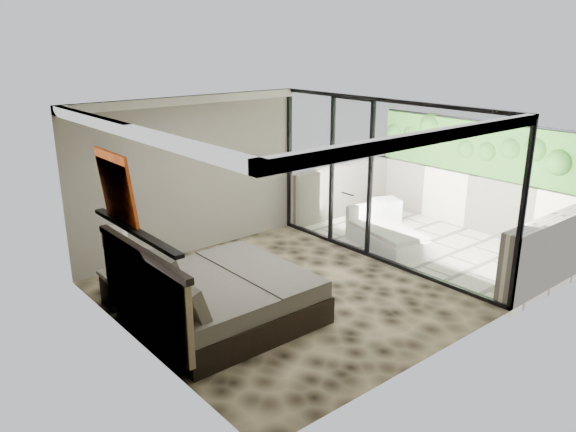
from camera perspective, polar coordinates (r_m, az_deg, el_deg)
floor at (r=8.59m, az=-0.80°, el=-8.11°), size 5.00×5.00×0.00m
ceiling at (r=7.79m, az=-0.89°, el=10.70°), size 4.50×5.00×0.02m
back_wall at (r=10.07m, az=-9.80°, el=4.00°), size 4.50×0.02×2.80m
left_wall at (r=6.97m, az=-15.33°, el=-2.57°), size 0.02×5.00×2.80m
glass_wall at (r=9.60m, az=9.67°, el=3.34°), size 0.08×5.00×2.80m
terrace_slab at (r=11.17m, az=14.34°, el=-2.78°), size 3.00×5.00×0.12m
parapet_far at (r=12.06m, az=18.37°, el=1.43°), size 0.30×5.00×1.10m
foliage_hedge at (r=11.82m, az=18.89°, el=6.56°), size 0.36×4.60×1.10m
picture_ledge at (r=7.05m, az=-15.30°, el=-1.48°), size 0.12×2.20×0.05m
bed at (r=7.76m, az=-7.32°, el=-8.19°), size 2.28×2.21×1.26m
nightstand at (r=8.60m, az=-16.68°, el=-7.13°), size 0.57×0.57×0.48m
table_lamp at (r=8.33m, az=-17.14°, el=-2.79°), size 0.36×0.36×0.65m
abstract_canvas at (r=7.26m, az=-17.06°, el=2.85°), size 0.13×0.90×0.90m
framed_print at (r=7.28m, az=-16.40°, el=1.71°), size 0.11×0.50×0.60m
ottoman at (r=12.12m, az=10.00°, el=0.62°), size 0.62×0.62×0.48m
lounger at (r=10.67m, az=9.85°, el=-1.98°), size 1.14×1.75×0.63m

